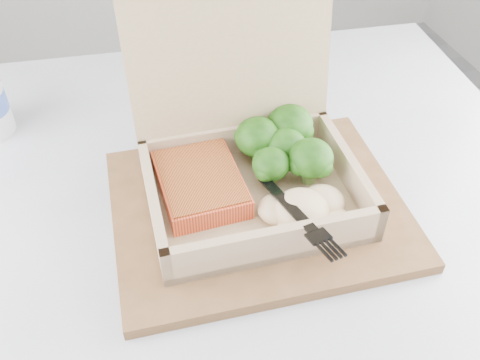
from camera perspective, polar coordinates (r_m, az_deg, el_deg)
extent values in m
cube|color=#B8BBC3|center=(0.58, -2.60, -7.58)|extent=(0.91, 0.91, 0.03)
cube|color=brown|center=(0.60, 1.91, -2.97)|extent=(0.32, 0.26, 0.01)
cube|color=tan|center=(0.59, 1.46, -2.13)|extent=(0.23, 0.18, 0.01)
cube|color=#9E8162|center=(0.56, -9.15, -2.80)|extent=(0.01, 0.17, 0.05)
cube|color=#9E8162|center=(0.61, 11.33, 0.93)|extent=(0.01, 0.17, 0.05)
cube|color=#9E8162|center=(0.52, 3.96, -6.94)|extent=(0.23, 0.01, 0.05)
cube|color=#9E8162|center=(0.64, -0.54, 4.10)|extent=(0.23, 0.01, 0.05)
cube|color=tan|center=(0.59, -1.04, 13.04)|extent=(0.23, 0.04, 0.17)
cube|color=#F85C30|center=(0.59, -4.25, -0.42)|extent=(0.09, 0.12, 0.02)
ellipsoid|color=#CDB385|center=(0.55, 6.59, -3.13)|extent=(0.09, 0.08, 0.03)
cube|color=black|center=(0.57, 2.45, 0.88)|extent=(0.03, 0.10, 0.02)
cube|color=black|center=(0.53, 6.25, -4.10)|extent=(0.03, 0.05, 0.01)
cube|color=white|center=(0.74, -1.72, 7.05)|extent=(0.11, 0.15, 0.00)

